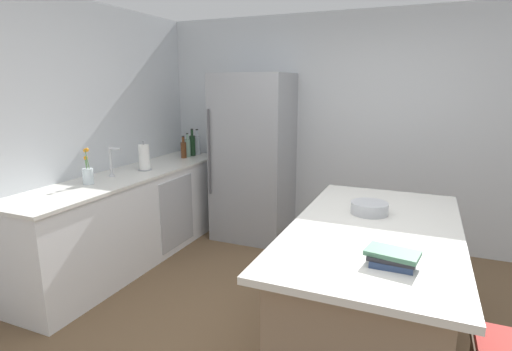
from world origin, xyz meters
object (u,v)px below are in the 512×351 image
Objects in this scene: soda_bottle at (197,144)px; mixing_bowl at (369,208)px; refrigerator at (253,158)px; flower_vase at (88,174)px; sink_faucet at (112,161)px; wine_bottle at (192,145)px; cookbook_stack at (392,258)px; kitchen_island at (371,290)px; gin_bottle at (188,147)px; syrup_bottle at (184,149)px; paper_towel_roll at (144,158)px.

mixing_bowl is at bearing -33.78° from soda_bottle.
refrigerator reaches higher than flower_vase.
sink_faucet is 1.33m from wine_bottle.
wine_bottle is 3.47m from cookbook_stack.
refrigerator is 6.93× the size of cookbook_stack.
refrigerator is (-1.60, 1.70, 0.51)m from kitchen_island.
sink_faucet is 2.47m from mixing_bowl.
gin_bottle is (-0.02, -0.20, -0.01)m from soda_bottle.
syrup_bottle is at bearing 151.62° from mixing_bowl.
wine_bottle reaches higher than cookbook_stack.
paper_towel_roll is 0.92× the size of wine_bottle.
syrup_bottle is at bearing 91.62° from paper_towel_roll.
flower_vase is at bearing -92.64° from soda_bottle.
soda_bottle is 1.20× the size of syrup_bottle.
refrigerator is 1.26m from paper_towel_roll.
soda_bottle is at bearing 137.20° from cookbook_stack.
syrup_bottle is 1.04× the size of mixing_bowl.
cookbook_stack is 1.07× the size of mixing_bowl.
sink_faucet is 0.90× the size of flower_vase.
sink_faucet reaches higher than cookbook_stack.
soda_bottle is at bearing 169.89° from refrigerator.
flower_vase is at bearing -92.22° from gin_bottle.
wine_bottle reaches higher than paper_towel_roll.
cookbook_stack is 0.84m from mixing_bowl.
mixing_bowl is at bearing -31.84° from wine_bottle.
cookbook_stack is (2.59, -1.33, -0.11)m from paper_towel_roll.
refrigerator is 7.13× the size of syrup_bottle.
wine_bottle is 1.25× the size of syrup_bottle.
mixing_bowl is at bearing -3.42° from sink_faucet.
soda_bottle is at bearing 86.54° from syrup_bottle.
kitchen_island is 2.63m from paper_towel_roll.
paper_towel_roll is 0.78m from syrup_bottle.
paper_towel_roll is at bearing 162.42° from kitchen_island.
soda_bottle is (0.08, 1.76, 0.03)m from flower_vase.
kitchen_island is at bearing -32.18° from syrup_bottle.
flower_vase reaches higher than kitchen_island.
soda_bottle is 2.86m from mixing_bowl.
flower_vase is 2.75m from cookbook_stack.
paper_towel_roll is (-0.85, -0.92, 0.09)m from refrigerator.
sink_faucet is (-0.94, -1.29, 0.12)m from refrigerator.
cookbook_stack is at bearing -74.90° from mixing_bowl.
flower_vase reaches higher than sink_faucet.
flower_vase is 1.47m from syrup_bottle.
refrigerator is 5.83× the size of flower_vase.
kitchen_island is 2.38m from refrigerator.
gin_bottle is at bearing 91.61° from paper_towel_roll.
soda_bottle is at bearing 86.67° from wine_bottle.
flower_vase is 1.65m from wine_bottle.
sink_faucet is 2.85m from cookbook_stack.
kitchen_island is 7.22× the size of syrup_bottle.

